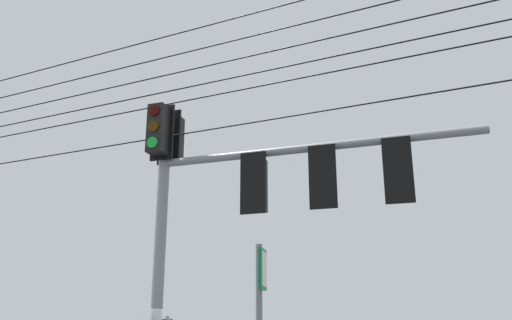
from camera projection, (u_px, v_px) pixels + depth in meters
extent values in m
cylinder|color=gray|center=(158.00, 288.00, 9.15)|extent=(0.20, 0.20, 5.68)
cylinder|color=gray|center=(311.00, 148.00, 8.96)|extent=(1.76, 5.22, 0.14)
cube|color=black|center=(173.00, 140.00, 10.24)|extent=(0.38, 0.38, 0.90)
cube|color=black|center=(169.00, 137.00, 10.08)|extent=(0.17, 0.43, 1.04)
cylinder|color=#360503|center=(178.00, 128.00, 10.47)|extent=(0.09, 0.20, 0.20)
cylinder|color=#3C2703|center=(177.00, 143.00, 10.38)|extent=(0.09, 0.20, 0.20)
cylinder|color=green|center=(177.00, 158.00, 10.29)|extent=(0.09, 0.20, 0.20)
cube|color=black|center=(158.00, 129.00, 9.69)|extent=(0.38, 0.38, 0.90)
cube|color=black|center=(162.00, 133.00, 9.85)|extent=(0.17, 0.43, 1.04)
cylinder|color=#360503|center=(154.00, 111.00, 9.63)|extent=(0.09, 0.20, 0.20)
cylinder|color=#3C2703|center=(153.00, 126.00, 9.54)|extent=(0.09, 0.20, 0.20)
cylinder|color=green|center=(152.00, 142.00, 9.46)|extent=(0.09, 0.20, 0.20)
cube|color=black|center=(256.00, 185.00, 9.09)|extent=(0.38, 0.38, 0.90)
cube|color=black|center=(253.00, 183.00, 8.94)|extent=(0.17, 0.43, 1.04)
cylinder|color=#360503|center=(260.00, 170.00, 9.33)|extent=(0.09, 0.20, 0.20)
cylinder|color=#3C2703|center=(260.00, 187.00, 9.24)|extent=(0.09, 0.20, 0.20)
cylinder|color=green|center=(260.00, 205.00, 9.15)|extent=(0.09, 0.20, 0.20)
cube|color=black|center=(325.00, 179.00, 8.73)|extent=(0.38, 0.38, 0.90)
cube|color=black|center=(323.00, 176.00, 8.58)|extent=(0.18, 0.43, 1.04)
cylinder|color=#360503|center=(326.00, 164.00, 8.97)|extent=(0.09, 0.20, 0.20)
cylinder|color=#3C2703|center=(327.00, 182.00, 8.88)|extent=(0.09, 0.20, 0.20)
cylinder|color=green|center=(327.00, 200.00, 8.79)|extent=(0.09, 0.20, 0.20)
cube|color=black|center=(399.00, 173.00, 8.37)|extent=(0.38, 0.38, 0.90)
cube|color=black|center=(398.00, 170.00, 8.21)|extent=(0.18, 0.43, 1.04)
cylinder|color=#360503|center=(398.00, 157.00, 8.61)|extent=(0.09, 0.20, 0.20)
cylinder|color=#3C2703|center=(399.00, 175.00, 8.52)|extent=(0.09, 0.20, 0.20)
cylinder|color=green|center=(401.00, 194.00, 8.43)|extent=(0.09, 0.20, 0.20)
cube|color=#0C7238|center=(263.00, 269.00, 5.71)|extent=(0.29, 0.16, 0.42)
cube|color=white|center=(264.00, 269.00, 5.71)|extent=(0.23, 0.11, 0.36)
cylinder|color=black|center=(222.00, 128.00, 9.41)|extent=(3.99, 25.98, 0.73)
cylinder|color=black|center=(222.00, 94.00, 9.60)|extent=(3.99, 25.98, 0.73)
cylinder|color=black|center=(222.00, 80.00, 9.68)|extent=(3.99, 25.98, 0.73)
cylinder|color=black|center=(223.00, 62.00, 9.79)|extent=(3.99, 25.98, 0.73)
cylinder|color=black|center=(223.00, 43.00, 9.90)|extent=(3.99, 25.98, 0.73)
cylinder|color=black|center=(224.00, 21.00, 10.04)|extent=(3.99, 25.98, 0.73)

